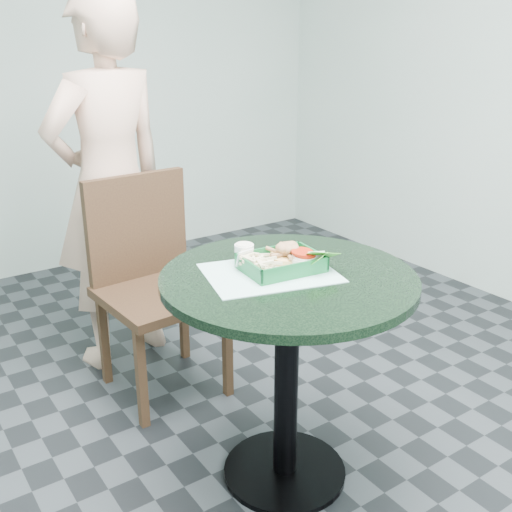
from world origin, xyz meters
TOP-DOWN VIEW (x-y plane):
  - floor at (0.00, 0.00)m, footprint 4.00×5.00m
  - wall_back at (0.00, 2.50)m, footprint 4.00×0.04m
  - cafe_table at (0.00, 0.00)m, footprint 0.82×0.82m
  - dining_chair at (-0.10, 0.83)m, footprint 0.46×0.46m
  - diner_person at (-0.13, 1.15)m, footprint 0.77×0.59m
  - placemat at (-0.04, 0.04)m, footprint 0.47×0.40m
  - food_basket at (0.00, 0.04)m, footprint 0.25×0.18m
  - crab_sandwich at (0.05, 0.07)m, footprint 0.12×0.12m
  - fries_pile at (-0.07, 0.07)m, footprint 0.12×0.13m
  - sauce_ramekin at (-0.07, 0.15)m, footprint 0.06×0.06m
  - garnish_cup at (0.08, 0.00)m, footprint 0.13×0.12m

SIDE VIEW (x-z plane):
  - floor at x=0.00m, z-range -0.01..0.01m
  - dining_chair at x=-0.10m, z-range 0.07..1.00m
  - cafe_table at x=0.00m, z-range 0.21..0.96m
  - placemat at x=-0.04m, z-range 0.75..0.75m
  - food_basket at x=0.00m, z-range 0.74..0.79m
  - fries_pile at x=-0.07m, z-range 0.77..0.81m
  - garnish_cup at x=0.08m, z-range 0.77..0.82m
  - crab_sandwich at x=0.05m, z-range 0.76..0.84m
  - sauce_ramekin at x=-0.07m, z-range 0.78..0.82m
  - diner_person at x=-0.13m, z-range 0.00..1.90m
  - wall_back at x=0.00m, z-range 0.00..2.80m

